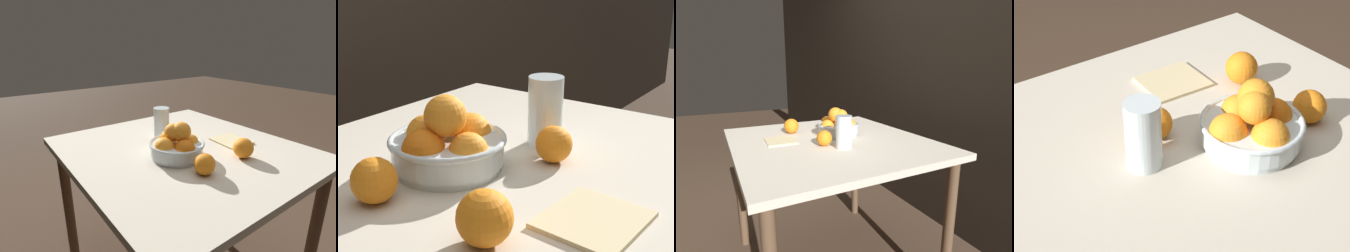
# 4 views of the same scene
# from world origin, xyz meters

# --- Properties ---
(dining_table) EXTENTS (1.00, 0.94, 0.76)m
(dining_table) POSITION_xyz_m (0.00, 0.00, 0.67)
(dining_table) COLOR beige
(dining_table) RESTS_ON ground_plane
(fruit_bowl) EXTENTS (0.23, 0.23, 0.15)m
(fruit_bowl) POSITION_xyz_m (-0.06, 0.08, 0.81)
(fruit_bowl) COLOR silver
(fruit_bowl) RESTS_ON dining_table
(juice_glass) EXTENTS (0.08, 0.08, 0.15)m
(juice_glass) POSITION_xyz_m (0.16, -0.00, 0.82)
(juice_glass) COLOR #F4A314
(juice_glass) RESTS_ON dining_table
(orange_loose_near_bowl) EXTENTS (0.08, 0.08, 0.08)m
(orange_loose_near_bowl) POSITION_xyz_m (-0.23, 0.09, 0.80)
(orange_loose_near_bowl) COLOR orange
(orange_loose_near_bowl) RESTS_ON dining_table
(orange_loose_front) EXTENTS (0.07, 0.07, 0.07)m
(orange_loose_front) POSITION_xyz_m (0.09, -0.07, 0.79)
(orange_loose_front) COLOR orange
(orange_loose_front) RESTS_ON dining_table
(orange_loose_aside) EXTENTS (0.08, 0.08, 0.08)m
(orange_loose_aside) POSITION_xyz_m (-0.22, -0.13, 0.80)
(orange_loose_aside) COLOR orange
(orange_loose_aside) RESTS_ON dining_table
(napkin) EXTENTS (0.17, 0.15, 0.01)m
(napkin) POSITION_xyz_m (-0.08, -0.23, 0.76)
(napkin) COLOR beige
(napkin) RESTS_ON dining_table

